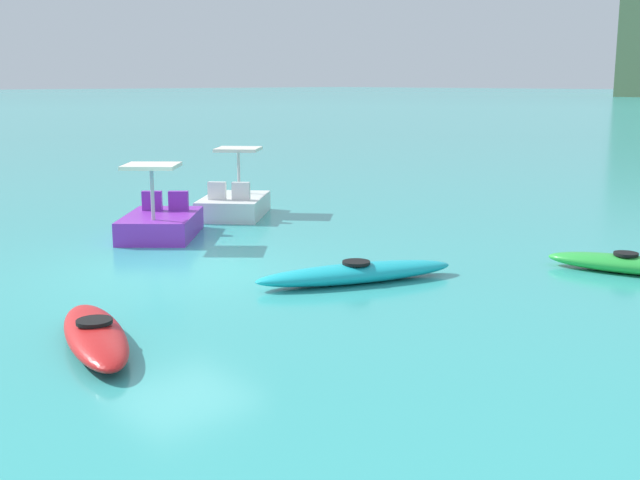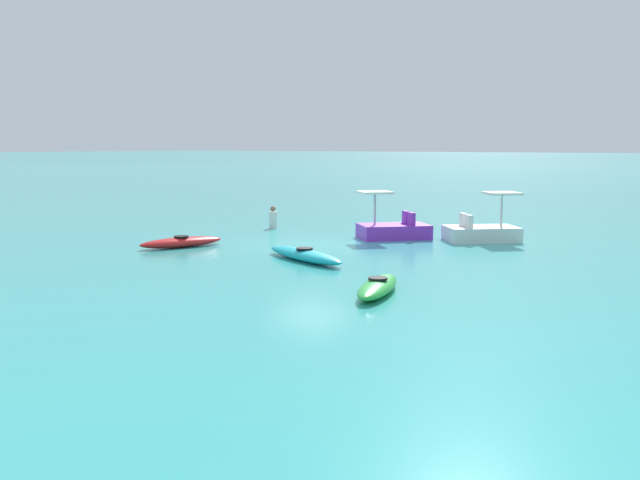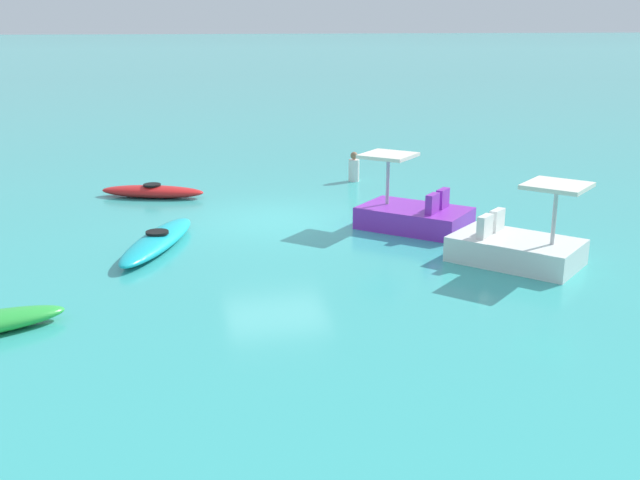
# 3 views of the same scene
# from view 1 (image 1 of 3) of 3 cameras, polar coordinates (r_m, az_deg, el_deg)

# --- Properties ---
(ground_plane) EXTENTS (600.00, 600.00, 0.00)m
(ground_plane) POSITION_cam_1_polar(r_m,az_deg,el_deg) (14.62, -10.18, -2.19)
(ground_plane) COLOR #38ADA8
(kayak_cyan) EXTENTS (2.05, 3.61, 0.37)m
(kayak_cyan) POSITION_cam_1_polar(r_m,az_deg,el_deg) (13.55, 2.62, -2.38)
(kayak_cyan) COLOR #19B7C6
(kayak_cyan) RESTS_ON ground_plane
(kayak_green) EXTENTS (2.80, 1.47, 0.37)m
(kayak_green) POSITION_cam_1_polar(r_m,az_deg,el_deg) (15.23, 21.11, -1.61)
(kayak_green) COLOR green
(kayak_green) RESTS_ON ground_plane
(kayak_red) EXTENTS (2.91, 1.65, 0.37)m
(kayak_red) POSITION_cam_1_polar(r_m,az_deg,el_deg) (10.70, -15.88, -6.59)
(kayak_red) COLOR red
(kayak_red) RESTS_ON ground_plane
(pedal_boat_purple) EXTENTS (2.77, 2.75, 1.68)m
(pedal_boat_purple) POSITION_cam_1_polar(r_m,az_deg,el_deg) (17.79, -11.40, 1.29)
(pedal_boat_purple) COLOR purple
(pedal_boat_purple) RESTS_ON ground_plane
(pedal_boat_white) EXTENTS (2.71, 2.79, 1.68)m
(pedal_boat_white) POSITION_cam_1_polar(r_m,az_deg,el_deg) (20.29, -6.21, 2.68)
(pedal_boat_white) COLOR white
(pedal_boat_white) RESTS_ON ground_plane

